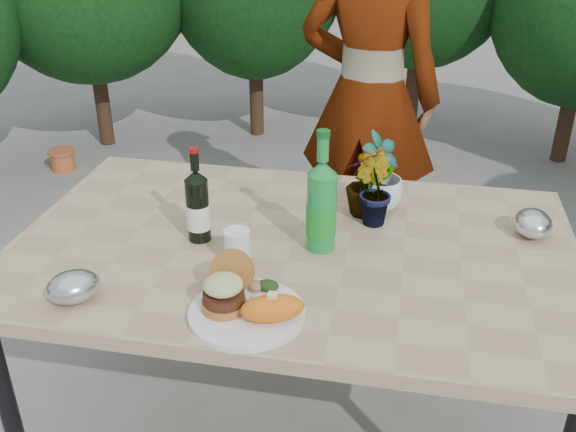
% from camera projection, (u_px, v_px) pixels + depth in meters
% --- Properties ---
extents(patio_table, '(1.60, 1.00, 0.75)m').
position_uv_depth(patio_table, '(293.00, 260.00, 1.86)').
color(patio_table, tan).
rests_on(patio_table, ground).
extents(dinner_plate, '(0.28, 0.28, 0.01)m').
position_uv_depth(dinner_plate, '(247.00, 313.00, 1.53)').
color(dinner_plate, white).
rests_on(dinner_plate, patio_table).
extents(burger_stack, '(0.11, 0.16, 0.11)m').
position_uv_depth(burger_stack, '(226.00, 288.00, 1.53)').
color(burger_stack, '#B7722D').
rests_on(burger_stack, dinner_plate).
extents(sweet_potato, '(0.17, 0.12, 0.06)m').
position_uv_depth(sweet_potato, '(273.00, 308.00, 1.48)').
color(sweet_potato, orange).
rests_on(sweet_potato, dinner_plate).
extents(grilled_veg, '(0.08, 0.05, 0.03)m').
position_uv_depth(grilled_veg, '(263.00, 286.00, 1.60)').
color(grilled_veg, olive).
rests_on(grilled_veg, dinner_plate).
extents(wine_bottle, '(0.07, 0.07, 0.28)m').
position_uv_depth(wine_bottle, '(198.00, 207.00, 1.81)').
color(wine_bottle, black).
rests_on(wine_bottle, patio_table).
extents(sparkling_water, '(0.08, 0.08, 0.35)m').
position_uv_depth(sparkling_water, '(321.00, 207.00, 1.76)').
color(sparkling_water, '#198B38').
rests_on(sparkling_water, patio_table).
extents(plastic_cup, '(0.07, 0.07, 0.09)m').
position_uv_depth(plastic_cup, '(237.00, 246.00, 1.73)').
color(plastic_cup, white).
rests_on(plastic_cup, patio_table).
extents(seedling_left, '(0.16, 0.16, 0.26)m').
position_uv_depth(seedling_left, '(380.00, 173.00, 1.96)').
color(seedling_left, '#24511C').
rests_on(seedling_left, patio_table).
extents(seedling_mid, '(0.15, 0.15, 0.22)m').
position_uv_depth(seedling_mid, '(373.00, 190.00, 1.90)').
color(seedling_mid, '#266021').
rests_on(seedling_mid, patio_table).
extents(seedling_right, '(0.17, 0.17, 0.22)m').
position_uv_depth(seedling_right, '(366.00, 182.00, 1.95)').
color(seedling_right, '#1E541D').
rests_on(seedling_right, patio_table).
extents(blue_bowl, '(0.15, 0.15, 0.10)m').
position_uv_depth(blue_bowl, '(381.00, 194.00, 2.00)').
color(blue_bowl, white).
rests_on(blue_bowl, patio_table).
extents(foil_packet_left, '(0.17, 0.17, 0.08)m').
position_uv_depth(foil_packet_left, '(73.00, 287.00, 1.57)').
color(foil_packet_left, '#B7BABF').
rests_on(foil_packet_left, patio_table).
extents(foil_packet_right, '(0.11, 0.13, 0.08)m').
position_uv_depth(foil_packet_right, '(533.00, 223.00, 1.86)').
color(foil_packet_right, silver).
rests_on(foil_packet_right, patio_table).
extents(person, '(0.67, 0.49, 1.69)m').
position_uv_depth(person, '(369.00, 97.00, 2.74)').
color(person, '#8B5F45').
rests_on(person, ground).
extents(terracotta_pot, '(0.17, 0.17, 0.14)m').
position_uv_depth(terracotta_pot, '(63.00, 159.00, 4.13)').
color(terracotta_pot, '#B75B2F').
rests_on(terracotta_pot, ground).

